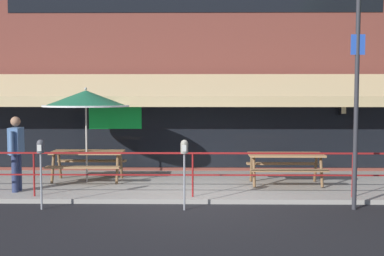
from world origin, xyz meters
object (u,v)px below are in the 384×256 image
(parking_meter_near, at_px, (41,153))
(street_sign_pole, at_px, (357,93))
(picnic_table_left, at_px, (88,157))
(pedestrian_walking, at_px, (16,150))
(picnic_table_centre, at_px, (286,160))
(patio_umbrella_left, at_px, (86,99))
(parking_meter_far, at_px, (184,153))

(parking_meter_near, height_order, street_sign_pole, street_sign_pole)
(picnic_table_left, distance_m, parking_meter_near, 2.82)
(picnic_table_left, distance_m, pedestrian_walking, 1.94)
(parking_meter_near, bearing_deg, picnic_table_centre, 23.70)
(picnic_table_left, xyz_separation_m, patio_umbrella_left, (-0.00, -0.11, 1.47))
(patio_umbrella_left, distance_m, pedestrian_walking, 2.15)
(picnic_table_centre, height_order, parking_meter_near, parking_meter_near)
(patio_umbrella_left, bearing_deg, pedestrian_walking, -136.73)
(parking_meter_near, distance_m, parking_meter_far, 2.89)
(picnic_table_left, bearing_deg, street_sign_pole, -24.12)
(picnic_table_centre, xyz_separation_m, street_sign_pole, (1.03, -2.23, 1.65))
(patio_umbrella_left, xyz_separation_m, pedestrian_walking, (-1.34, -1.26, -1.12))
(pedestrian_walking, bearing_deg, picnic_table_centre, 8.44)
(picnic_table_centre, bearing_deg, picnic_table_left, 174.94)
(picnic_table_centre, height_order, pedestrian_walking, pedestrian_walking)
(parking_meter_near, distance_m, street_sign_pole, 6.43)
(street_sign_pole, bearing_deg, picnic_table_left, 155.88)
(parking_meter_far, bearing_deg, picnic_table_left, 132.36)
(picnic_table_centre, bearing_deg, patio_umbrella_left, 176.19)
(patio_umbrella_left, xyz_separation_m, parking_meter_near, (-0.36, -2.65, -1.03))
(patio_umbrella_left, height_order, street_sign_pole, street_sign_pole)
(parking_meter_far, bearing_deg, parking_meter_near, 179.71)
(picnic_table_centre, xyz_separation_m, parking_meter_near, (-5.29, -2.32, 0.44))
(patio_umbrella_left, height_order, parking_meter_near, patio_umbrella_left)
(patio_umbrella_left, height_order, pedestrian_walking, patio_umbrella_left)
(parking_meter_far, bearing_deg, patio_umbrella_left, 133.50)
(pedestrian_walking, relative_size, parking_meter_near, 1.20)
(picnic_table_left, relative_size, patio_umbrella_left, 0.76)
(picnic_table_centre, height_order, street_sign_pole, street_sign_pole)
(picnic_table_centre, distance_m, pedestrian_walking, 6.34)
(patio_umbrella_left, relative_size, pedestrian_walking, 1.39)
(parking_meter_far, bearing_deg, picnic_table_centre, 44.23)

